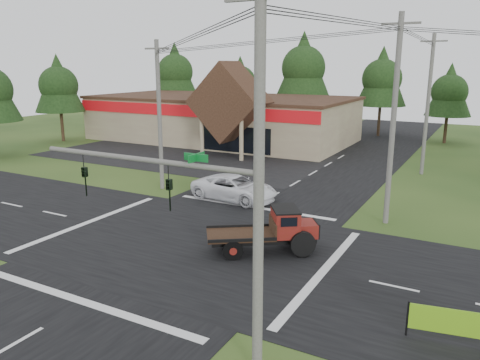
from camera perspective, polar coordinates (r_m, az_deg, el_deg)
The scene contains 19 objects.
ground at distance 24.08m, azimuth -6.01°, elevation -7.68°, with size 120.00×120.00×0.00m, color #233F16.
road_ns at distance 24.07m, azimuth -6.01°, elevation -7.66°, with size 12.00×120.00×0.02m, color black.
road_ew at distance 24.07m, azimuth -6.01°, elevation -7.65°, with size 120.00×12.00×0.02m, color black.
parking_apron at distance 46.84m, azimuth -7.00°, elevation 2.93°, with size 28.00×14.00×0.02m, color black.
cvs_building at distance 56.11m, azimuth -2.21°, elevation 7.68°, with size 30.40×18.20×9.19m.
traffic_signal_mast at distance 13.66m, azimuth -4.10°, elevation -4.90°, with size 8.12×0.24×7.00m.
utility_pole_nr at distance 12.51m, azimuth 2.31°, elevation -0.83°, with size 2.00×0.30×11.00m.
utility_pole_nw at distance 33.78m, azimuth -9.80°, elevation 7.85°, with size 2.00×0.30×10.50m.
utility_pole_ne at distance 26.96m, azimuth 18.19°, elevation 6.96°, with size 2.00×0.30×11.50m.
utility_pole_n at distance 40.77m, azimuth 21.92°, elevation 8.56°, with size 2.00×0.30×11.20m.
tree_row_a at distance 72.40m, azimuth -7.92°, elevation 13.13°, with size 6.72×6.72×12.12m.
tree_row_b at distance 68.75m, azimuth 0.02°, elevation 12.11°, with size 5.60×5.60×10.10m.
tree_row_c at distance 63.61m, azimuth 7.75°, elevation 13.66°, with size 7.28×7.28×13.13m.
tree_row_d at distance 61.73m, azimuth 16.93°, elevation 11.95°, with size 6.16×6.16×11.11m.
tree_row_e at distance 58.63m, azimuth 24.19°, elevation 9.96°, with size 5.04×5.04×9.09m.
tree_side_w at distance 59.05m, azimuth -21.27°, elevation 10.90°, with size 5.60×5.60×10.10m.
antique_flatbed_truck at distance 22.55m, azimuth 2.86°, elevation -6.12°, with size 2.02×5.29×2.21m, color #63180E, non-canonical shape.
roadside_banner at distance 17.27m, azimuth 25.91°, elevation -15.92°, with size 3.68×0.11×1.26m, color #6AA716, non-canonical shape.
white_pickup at distance 31.24m, azimuth -0.67°, elevation -0.96°, with size 2.71×5.88×1.63m, color white.
Camera 1 is at (12.84, -18.36, 8.81)m, focal length 35.00 mm.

